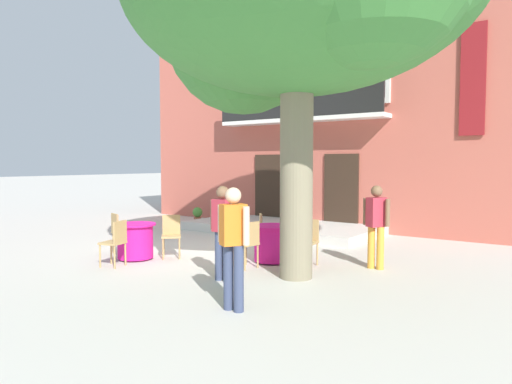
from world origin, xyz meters
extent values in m
plane|color=beige|center=(0.00, 0.00, 0.00)|extent=(120.00, 120.00, 0.00)
cube|color=#BC5B4C|center=(0.05, 7.00, 3.75)|extent=(13.00, 4.00, 7.50)
cube|color=#332319|center=(-1.25, 4.97, 1.15)|extent=(1.10, 0.08, 2.30)
cube|color=#332319|center=(1.35, 4.97, 1.15)|extent=(1.10, 0.08, 2.30)
cube|color=silver|center=(-2.15, 4.96, 4.65)|extent=(1.10, 0.08, 1.90)
cube|color=black|center=(-2.15, 4.93, 4.65)|extent=(0.84, 0.04, 1.60)
cube|color=silver|center=(0.05, 4.96, 4.65)|extent=(1.10, 0.08, 1.90)
cube|color=black|center=(0.05, 4.93, 4.65)|extent=(0.84, 0.04, 1.60)
cube|color=silver|center=(2.25, 4.96, 4.65)|extent=(1.10, 0.08, 1.90)
cube|color=black|center=(2.25, 4.93, 4.65)|extent=(0.84, 0.04, 1.60)
cube|color=silver|center=(0.05, 4.67, 3.34)|extent=(5.60, 0.65, 0.12)
cube|color=black|center=(0.05, 4.38, 3.85)|extent=(5.60, 0.06, 0.90)
cylinder|color=#B2B2B7|center=(-1.15, 4.50, 4.75)|extent=(0.04, 0.95, 1.33)
cube|color=red|center=(-1.15, 4.05, 5.05)|extent=(0.60, 0.29, 0.38)
cylinder|color=#B2B2B7|center=(1.25, 4.50, 4.75)|extent=(0.04, 0.95, 1.33)
cube|color=yellow|center=(1.25, 4.05, 5.05)|extent=(0.60, 0.29, 0.38)
cylinder|color=#47423D|center=(-2.25, 4.70, 3.56)|extent=(0.28, 0.28, 0.33)
ellipsoid|color=#4C8E38|center=(-2.25, 4.70, 3.89)|extent=(0.37, 0.37, 0.32)
cylinder|color=#47423D|center=(-0.71, 4.70, 3.57)|extent=(0.31, 0.31, 0.33)
ellipsoid|color=#38843D|center=(-0.71, 4.70, 3.93)|extent=(0.40, 0.40, 0.39)
cylinder|color=#47423D|center=(0.82, 4.70, 3.57)|extent=(0.29, 0.29, 0.34)
ellipsoid|color=#2D7533|center=(0.82, 4.70, 3.93)|extent=(0.38, 0.38, 0.39)
cylinder|color=slate|center=(2.35, 4.70, 3.57)|extent=(0.26, 0.26, 0.34)
ellipsoid|color=#4C8E38|center=(2.35, 4.70, 3.98)|extent=(0.34, 0.34, 0.47)
cube|color=maroon|center=(4.93, 4.94, 4.12)|extent=(0.60, 0.06, 2.80)
cube|color=silver|center=(0.05, 3.66, 0.12)|extent=(5.52, 2.69, 0.25)
cylinder|color=#7F755B|center=(3.23, -0.81, 1.69)|extent=(0.58, 0.58, 3.37)
sphere|color=#3D7F38|center=(1.46, -0.01, 4.66)|extent=(3.22, 3.22, 3.22)
cylinder|color=#DB1984|center=(2.16, 0.03, 0.37)|extent=(0.74, 0.74, 0.68)
cylinder|color=#DB1984|center=(2.16, 0.03, 0.74)|extent=(0.86, 0.86, 0.04)
cylinder|color=#2D2823|center=(2.16, 0.03, 0.01)|extent=(0.44, 0.44, 0.03)
cylinder|color=tan|center=(3.10, -0.03, 0.23)|extent=(0.04, 0.04, 0.45)
cylinder|color=tan|center=(2.76, -0.07, 0.23)|extent=(0.04, 0.04, 0.45)
cylinder|color=tan|center=(3.06, 0.30, 0.23)|extent=(0.04, 0.04, 0.45)
cylinder|color=tan|center=(2.72, 0.26, 0.23)|extent=(0.04, 0.04, 0.45)
cube|color=tan|center=(2.91, 0.12, 0.47)|extent=(0.44, 0.44, 0.04)
cube|color=tan|center=(2.89, 0.29, 0.70)|extent=(0.38, 0.09, 0.42)
cylinder|color=tan|center=(1.71, 0.85, 0.23)|extent=(0.04, 0.04, 0.45)
cylinder|color=tan|center=(1.93, 0.58, 0.23)|extent=(0.04, 0.04, 0.45)
cylinder|color=tan|center=(1.45, 0.63, 0.23)|extent=(0.04, 0.04, 0.45)
cylinder|color=tan|center=(1.67, 0.37, 0.23)|extent=(0.04, 0.04, 0.45)
cube|color=tan|center=(1.69, 0.61, 0.47)|extent=(0.56, 0.56, 0.04)
cube|color=tan|center=(1.55, 0.49, 0.70)|extent=(0.27, 0.32, 0.42)
cylinder|color=tan|center=(1.83, -0.85, 0.23)|extent=(0.04, 0.04, 0.45)
cylinder|color=tan|center=(1.89, -0.51, 0.23)|extent=(0.04, 0.04, 0.45)
cylinder|color=tan|center=(2.17, -0.91, 0.23)|extent=(0.04, 0.04, 0.45)
cylinder|color=tan|center=(2.23, -0.57, 0.23)|extent=(0.04, 0.04, 0.45)
cube|color=tan|center=(2.03, -0.71, 0.47)|extent=(0.47, 0.47, 0.04)
cube|color=tan|center=(2.21, -0.74, 0.70)|extent=(0.11, 0.38, 0.42)
cylinder|color=#DB1984|center=(-0.35, -1.42, 0.37)|extent=(0.74, 0.74, 0.68)
cylinder|color=#DB1984|center=(-0.35, -1.42, 0.74)|extent=(0.86, 0.86, 0.04)
cylinder|color=#2D2823|center=(-0.35, -1.42, 0.01)|extent=(0.44, 0.44, 0.03)
cylinder|color=tan|center=(-0.27, -2.35, 0.23)|extent=(0.04, 0.04, 0.45)
cylinder|color=tan|center=(-0.36, -2.02, 0.23)|extent=(0.04, 0.04, 0.45)
cylinder|color=tan|center=(0.05, -2.26, 0.23)|extent=(0.04, 0.04, 0.45)
cylinder|color=tan|center=(-0.03, -1.93, 0.23)|extent=(0.04, 0.04, 0.45)
cube|color=tan|center=(-0.15, -2.14, 0.47)|extent=(0.49, 0.49, 0.04)
cube|color=tan|center=(0.02, -2.09, 0.70)|extent=(0.14, 0.38, 0.42)
cylinder|color=tan|center=(0.43, -0.89, 0.23)|extent=(0.04, 0.04, 0.45)
cylinder|color=tan|center=(0.18, -1.13, 0.23)|extent=(0.04, 0.04, 0.45)
cylinder|color=tan|center=(0.19, -0.65, 0.23)|extent=(0.04, 0.04, 0.45)
cylinder|color=tan|center=(-0.05, -0.89, 0.23)|extent=(0.04, 0.04, 0.45)
cube|color=tan|center=(0.19, -0.89, 0.47)|extent=(0.57, 0.57, 0.04)
cube|color=tan|center=(0.06, -0.76, 0.70)|extent=(0.30, 0.30, 0.42)
cylinder|color=tan|center=(-1.16, -0.95, 0.23)|extent=(0.04, 0.04, 0.45)
cylinder|color=tan|center=(-0.84, -1.06, 0.23)|extent=(0.04, 0.04, 0.45)
cylinder|color=tan|center=(-1.27, -1.27, 0.23)|extent=(0.04, 0.04, 0.45)
cylinder|color=tan|center=(-0.95, -1.39, 0.23)|extent=(0.04, 0.04, 0.45)
cube|color=tan|center=(-1.06, -1.17, 0.47)|extent=(0.51, 0.51, 0.04)
cube|color=tan|center=(-1.12, -1.34, 0.70)|extent=(0.37, 0.16, 0.42)
cylinder|color=#995638|center=(-3.06, 3.44, 0.12)|extent=(0.24, 0.24, 0.25)
ellipsoid|color=#4C8E38|center=(-3.06, 3.44, 0.41)|extent=(0.32, 0.32, 0.33)
cylinder|color=#384260|center=(2.23, -1.74, 0.43)|extent=(0.14, 0.14, 0.85)
cylinder|color=#384260|center=(2.41, -1.74, 0.43)|extent=(0.14, 0.14, 0.85)
cube|color=#B72D3D|center=(2.32, -1.74, 1.13)|extent=(0.36, 0.26, 0.56)
sphere|color=brown|center=(2.32, -1.74, 1.53)|extent=(0.22, 0.22, 0.22)
cylinder|color=brown|center=(2.10, -1.74, 1.13)|extent=(0.09, 0.09, 0.52)
cylinder|color=brown|center=(2.54, -1.74, 1.13)|extent=(0.09, 0.09, 0.52)
cylinder|color=gold|center=(4.03, 0.68, 0.41)|extent=(0.14, 0.14, 0.82)
cylinder|color=gold|center=(4.21, 0.68, 0.41)|extent=(0.14, 0.14, 0.82)
cube|color=#B72D3D|center=(4.12, 0.68, 1.10)|extent=(0.36, 0.40, 0.56)
sphere|color=brown|center=(4.12, 0.68, 1.50)|extent=(0.22, 0.22, 0.22)
cylinder|color=brown|center=(3.90, 0.68, 1.10)|extent=(0.09, 0.09, 0.52)
cylinder|color=brown|center=(4.34, 0.68, 1.10)|extent=(0.09, 0.09, 0.52)
cylinder|color=#384260|center=(3.40, -2.92, 0.46)|extent=(0.14, 0.14, 0.92)
cylinder|color=#384260|center=(3.58, -2.92, 0.46)|extent=(0.14, 0.14, 0.92)
cube|color=orange|center=(3.49, -2.92, 1.20)|extent=(0.36, 0.40, 0.56)
sphere|color=beige|center=(3.49, -2.92, 1.60)|extent=(0.22, 0.22, 0.22)
cylinder|color=beige|center=(3.27, -2.92, 1.20)|extent=(0.09, 0.09, 0.52)
cylinder|color=beige|center=(3.71, -2.92, 1.20)|extent=(0.09, 0.09, 0.52)
camera|label=1|loc=(7.45, -7.92, 2.05)|focal=32.99mm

